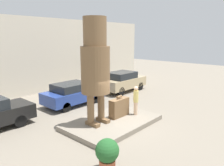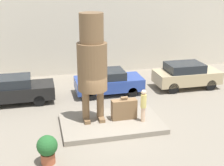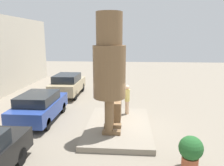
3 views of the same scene
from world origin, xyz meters
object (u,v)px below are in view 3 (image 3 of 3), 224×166
at_px(tourist, 127,98).
at_px(parked_car_tan, 68,84).
at_px(giant_suitcase, 117,110).
at_px(parked_car_blue, 40,106).
at_px(planter_pot, 191,151).
at_px(statue_figure, 109,64).

height_order(tourist, parked_car_tan, tourist).
xyz_separation_m(giant_suitcase, tourist, (0.82, -0.52, 0.39)).
bearing_deg(parked_car_blue, giant_suitcase, -91.97).
relative_size(parked_car_blue, parked_car_tan, 0.99).
distance_m(giant_suitcase, tourist, 1.05).
xyz_separation_m(tourist, planter_pot, (-4.67, -2.19, -0.48)).
height_order(statue_figure, giant_suitcase, statue_figure).
xyz_separation_m(tourist, parked_car_blue, (-0.68, 4.70, -0.34)).
bearing_deg(parked_car_tan, parked_car_blue, 178.93).
bearing_deg(statue_figure, planter_pot, -128.35).
relative_size(giant_suitcase, planter_pot, 1.05).
height_order(statue_figure, planter_pot, statue_figure).
distance_m(giant_suitcase, parked_car_blue, 4.19).
xyz_separation_m(statue_figure, planter_pot, (-2.34, -2.96, -2.62)).
xyz_separation_m(giant_suitcase, planter_pot, (-3.85, -2.71, -0.08)).
relative_size(statue_figure, parked_car_tan, 1.24).
relative_size(giant_suitcase, tourist, 0.76).
height_order(statue_figure, parked_car_blue, statue_figure).
height_order(parked_car_blue, planter_pot, parked_car_blue).
height_order(tourist, planter_pot, tourist).
distance_m(giant_suitcase, planter_pot, 4.70).
relative_size(giant_suitcase, parked_car_tan, 0.30).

